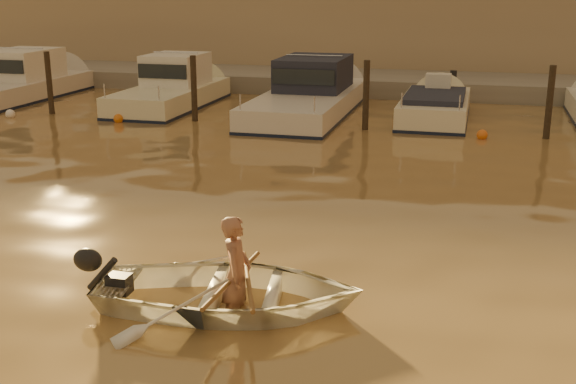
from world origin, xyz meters
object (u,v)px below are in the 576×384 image
(moored_boat_2, at_px, (308,94))
(moored_boat_1, at_px, (170,89))
(person, at_px, (236,274))
(waterfront_building, at_px, (417,22))
(moored_boat_0, at_px, (13,83))
(moored_boat_3, at_px, (435,112))
(dinghy, at_px, (229,291))

(moored_boat_2, bearing_deg, moored_boat_1, 180.00)
(person, distance_m, waterfront_building, 25.60)
(moored_boat_2, distance_m, waterfront_building, 11.40)
(moored_boat_0, bearing_deg, moored_boat_3, 0.00)
(dinghy, distance_m, moored_boat_0, 19.78)
(moored_boat_3, distance_m, waterfront_building, 11.33)
(moored_boat_0, bearing_deg, waterfront_building, 39.30)
(moored_boat_0, bearing_deg, moored_boat_1, 0.00)
(moored_boat_1, height_order, moored_boat_3, moored_boat_1)
(dinghy, bearing_deg, moored_boat_3, -15.71)
(person, relative_size, waterfront_building, 0.03)
(moored_boat_1, distance_m, moored_boat_3, 8.93)
(person, relative_size, moored_boat_3, 0.27)
(moored_boat_0, bearing_deg, moored_boat_2, 0.00)
(person, height_order, moored_boat_0, moored_boat_0)
(dinghy, xyz_separation_m, waterfront_building, (0.04, 25.54, 2.16))
(dinghy, bearing_deg, moored_boat_2, 0.18)
(person, xyz_separation_m, waterfront_building, (-0.06, 25.53, 1.91))
(dinghy, relative_size, person, 2.22)
(dinghy, height_order, moored_boat_3, moored_boat_3)
(moored_boat_3, height_order, waterfront_building, waterfront_building)
(moored_boat_3, bearing_deg, moored_boat_0, 180.00)
(moored_boat_0, xyz_separation_m, moored_boat_1, (6.16, 0.00, 0.00))
(person, relative_size, moored_boat_2, 0.18)
(moored_boat_0, height_order, moored_boat_2, same)
(moored_boat_0, xyz_separation_m, moored_boat_2, (11.02, 0.00, 0.00))
(moored_boat_2, bearing_deg, waterfront_building, 77.61)
(moored_boat_2, bearing_deg, dinghy, -80.73)
(moored_boat_0, height_order, waterfront_building, waterfront_building)
(waterfront_building, bearing_deg, moored_boat_1, -123.51)
(moored_boat_1, xyz_separation_m, waterfront_building, (7.28, 11.00, 1.77))
(dinghy, xyz_separation_m, moored_boat_3, (1.69, 14.54, -0.02))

